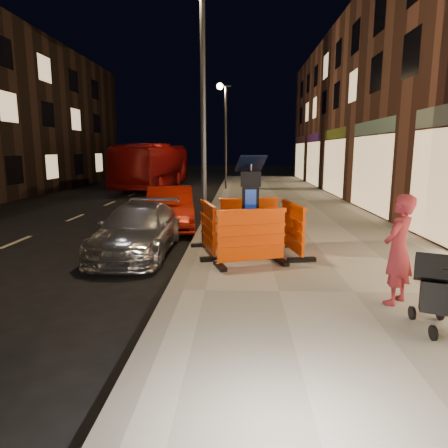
{
  "coord_description": "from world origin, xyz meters",
  "views": [
    {
      "loc": [
        1.09,
        -6.38,
        2.47
      ],
      "look_at": [
        0.8,
        1.0,
        1.1
      ],
      "focal_mm": 32.0,
      "sensor_mm": 36.0,
      "label": 1
    }
  ],
  "objects_px": {
    "barrier_front": "(251,238)",
    "barrier_kerbside": "(208,228)",
    "stroller": "(439,294)",
    "barrier_bldgside": "(292,229)",
    "car_red": "(171,228)",
    "barrier_back": "(249,221)",
    "parking_kiosk": "(250,208)",
    "bus_doubledecker": "(155,188)",
    "car_silver": "(139,253)",
    "man": "(398,250)"
  },
  "relations": [
    {
      "from": "barrier_back",
      "to": "car_silver",
      "type": "distance_m",
      "value": 2.81
    },
    {
      "from": "parking_kiosk",
      "to": "barrier_kerbside",
      "type": "height_order",
      "value": "parking_kiosk"
    },
    {
      "from": "stroller",
      "to": "car_silver",
      "type": "bearing_deg",
      "value": 162.64
    },
    {
      "from": "car_silver",
      "to": "man",
      "type": "distance_m",
      "value": 5.96
    },
    {
      "from": "parking_kiosk",
      "to": "bus_doubledecker",
      "type": "distance_m",
      "value": 18.69
    },
    {
      "from": "barrier_kerbside",
      "to": "car_red",
      "type": "distance_m",
      "value": 4.05
    },
    {
      "from": "barrier_front",
      "to": "stroller",
      "type": "relative_size",
      "value": 1.57
    },
    {
      "from": "car_red",
      "to": "man",
      "type": "relative_size",
      "value": 2.38
    },
    {
      "from": "barrier_front",
      "to": "stroller",
      "type": "height_order",
      "value": "barrier_front"
    },
    {
      "from": "barrier_back",
      "to": "car_silver",
      "type": "bearing_deg",
      "value": -179.99
    },
    {
      "from": "car_silver",
      "to": "stroller",
      "type": "bearing_deg",
      "value": -40.03
    },
    {
      "from": "parking_kiosk",
      "to": "bus_doubledecker",
      "type": "bearing_deg",
      "value": 95.21
    },
    {
      "from": "barrier_kerbside",
      "to": "stroller",
      "type": "bearing_deg",
      "value": -154.26
    },
    {
      "from": "stroller",
      "to": "barrier_front",
      "type": "bearing_deg",
      "value": 152.54
    },
    {
      "from": "barrier_front",
      "to": "barrier_kerbside",
      "type": "xyz_separation_m",
      "value": [
        -0.95,
        0.95,
        0.0
      ]
    },
    {
      "from": "stroller",
      "to": "barrier_kerbside",
      "type": "bearing_deg",
      "value": 153.99
    },
    {
      "from": "barrier_bldgside",
      "to": "car_red",
      "type": "height_order",
      "value": "barrier_bldgside"
    },
    {
      "from": "car_red",
      "to": "bus_doubledecker",
      "type": "relative_size",
      "value": 0.39
    },
    {
      "from": "barrier_back",
      "to": "bus_doubledecker",
      "type": "distance_m",
      "value": 17.76
    },
    {
      "from": "barrier_bldgside",
      "to": "man",
      "type": "bearing_deg",
      "value": -168.72
    },
    {
      "from": "barrier_bldgside",
      "to": "stroller",
      "type": "bearing_deg",
      "value": -170.99
    },
    {
      "from": "car_red",
      "to": "stroller",
      "type": "xyz_separation_m",
      "value": [
        4.81,
        -7.48,
        0.63
      ]
    },
    {
      "from": "parking_kiosk",
      "to": "barrier_bldgside",
      "type": "distance_m",
      "value": 1.06
    },
    {
      "from": "barrier_bldgside",
      "to": "man",
      "type": "height_order",
      "value": "man"
    },
    {
      "from": "car_red",
      "to": "stroller",
      "type": "distance_m",
      "value": 8.92
    },
    {
      "from": "barrier_kerbside",
      "to": "barrier_bldgside",
      "type": "height_order",
      "value": "same"
    },
    {
      "from": "barrier_kerbside",
      "to": "man",
      "type": "height_order",
      "value": "man"
    },
    {
      "from": "barrier_front",
      "to": "barrier_kerbside",
      "type": "distance_m",
      "value": 1.34
    },
    {
      "from": "bus_doubledecker",
      "to": "man",
      "type": "distance_m",
      "value": 22.13
    },
    {
      "from": "barrier_bldgside",
      "to": "car_red",
      "type": "relative_size",
      "value": 0.37
    },
    {
      "from": "bus_doubledecker",
      "to": "stroller",
      "type": "xyz_separation_m",
      "value": [
        8.27,
        -21.48,
        0.63
      ]
    },
    {
      "from": "stroller",
      "to": "barrier_bldgside",
      "type": "bearing_deg",
      "value": 133.26
    },
    {
      "from": "car_red",
      "to": "man",
      "type": "distance_m",
      "value": 8.1
    },
    {
      "from": "barrier_back",
      "to": "man",
      "type": "bearing_deg",
      "value": -71.04
    },
    {
      "from": "car_silver",
      "to": "barrier_bldgside",
      "type": "bearing_deg",
      "value": -7.03
    },
    {
      "from": "parking_kiosk",
      "to": "car_silver",
      "type": "height_order",
      "value": "parking_kiosk"
    },
    {
      "from": "parking_kiosk",
      "to": "car_red",
      "type": "relative_size",
      "value": 0.52
    },
    {
      "from": "barrier_kerbside",
      "to": "car_silver",
      "type": "relative_size",
      "value": 0.37
    },
    {
      "from": "barrier_bldgside",
      "to": "barrier_kerbside",
      "type": "bearing_deg",
      "value": 78.72
    },
    {
      "from": "barrier_kerbside",
      "to": "barrier_bldgside",
      "type": "distance_m",
      "value": 1.9
    },
    {
      "from": "barrier_bldgside",
      "to": "car_red",
      "type": "bearing_deg",
      "value": 31.44
    },
    {
      "from": "barrier_back",
      "to": "man",
      "type": "relative_size",
      "value": 0.89
    },
    {
      "from": "barrier_back",
      "to": "barrier_kerbside",
      "type": "xyz_separation_m",
      "value": [
        -0.95,
        -0.95,
        0.0
      ]
    },
    {
      "from": "car_silver",
      "to": "car_red",
      "type": "relative_size",
      "value": 1.01
    },
    {
      "from": "parking_kiosk",
      "to": "man",
      "type": "relative_size",
      "value": 1.24
    },
    {
      "from": "bus_doubledecker",
      "to": "man",
      "type": "xyz_separation_m",
      "value": [
        8.07,
        -20.58,
        0.99
      ]
    },
    {
      "from": "barrier_back",
      "to": "car_red",
      "type": "distance_m",
      "value": 3.75
    },
    {
      "from": "barrier_kerbside",
      "to": "car_red",
      "type": "relative_size",
      "value": 0.37
    },
    {
      "from": "car_red",
      "to": "man",
      "type": "xyz_separation_m",
      "value": [
        4.61,
        -6.58,
        0.99
      ]
    },
    {
      "from": "car_silver",
      "to": "stroller",
      "type": "distance_m",
      "value": 6.62
    }
  ]
}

